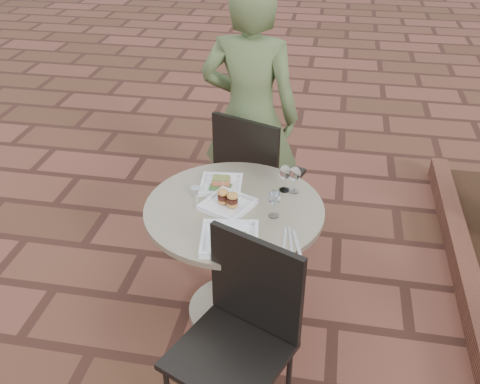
% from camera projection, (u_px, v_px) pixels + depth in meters
% --- Properties ---
extents(ground, '(60.00, 60.00, 0.00)m').
position_uv_depth(ground, '(188.00, 306.00, 3.10)').
color(ground, brown).
rests_on(ground, ground).
extents(cafe_table, '(0.90, 0.90, 0.73)m').
position_uv_depth(cafe_table, '(234.00, 245.00, 2.80)').
color(cafe_table, gray).
rests_on(cafe_table, ground).
extents(chair_far, '(0.57, 0.57, 0.93)m').
position_uv_depth(chair_far, '(254.00, 170.00, 3.33)').
color(chair_far, black).
rests_on(chair_far, ground).
extents(chair_near, '(0.58, 0.58, 0.93)m').
position_uv_depth(chair_near, '(242.00, 324.00, 2.24)').
color(chair_near, black).
rests_on(chair_near, ground).
extents(diner, '(0.63, 0.43, 1.68)m').
position_uv_depth(diner, '(250.00, 117.00, 3.30)').
color(diner, '#4C5D33').
rests_on(diner, ground).
extents(plate_salmon, '(0.24, 0.24, 0.06)m').
position_uv_depth(plate_salmon, '(221.00, 184.00, 2.81)').
color(plate_salmon, white).
rests_on(plate_salmon, cafe_table).
extents(plate_sliders, '(0.29, 0.29, 0.14)m').
position_uv_depth(plate_sliders, '(228.00, 202.00, 2.65)').
color(plate_sliders, white).
rests_on(plate_sliders, cafe_table).
extents(plate_tuna, '(0.30, 0.30, 0.03)m').
position_uv_depth(plate_tuna, '(230.00, 239.00, 2.42)').
color(plate_tuna, white).
rests_on(plate_tuna, cafe_table).
extents(wine_glass_right, '(0.06, 0.06, 0.14)m').
position_uv_depth(wine_glass_right, '(274.00, 198.00, 2.54)').
color(wine_glass_right, white).
rests_on(wine_glass_right, cafe_table).
extents(wine_glass_mid, '(0.06, 0.06, 0.15)m').
position_uv_depth(wine_glass_mid, '(285.00, 173.00, 2.73)').
color(wine_glass_mid, white).
rests_on(wine_glass_mid, cafe_table).
extents(wine_glass_far, '(0.06, 0.06, 0.15)m').
position_uv_depth(wine_glass_far, '(295.00, 174.00, 2.73)').
color(wine_glass_far, white).
rests_on(wine_glass_far, cafe_table).
extents(steel_ramekin, '(0.07, 0.07, 0.04)m').
position_uv_depth(steel_ramekin, '(196.00, 191.00, 2.75)').
color(steel_ramekin, silver).
rests_on(steel_ramekin, cafe_table).
extents(cutlery_set, '(0.14, 0.23, 0.00)m').
position_uv_depth(cutlery_set, '(291.00, 242.00, 2.42)').
color(cutlery_set, silver).
rests_on(cutlery_set, cafe_table).
extents(planter_curb, '(0.12, 3.00, 0.15)m').
position_uv_depth(planter_curb, '(471.00, 295.00, 3.06)').
color(planter_curb, brown).
rests_on(planter_curb, ground).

